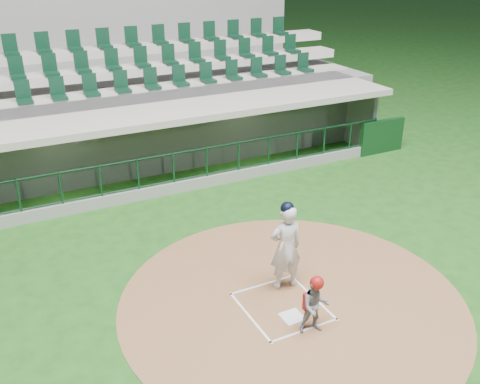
% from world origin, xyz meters
% --- Properties ---
extents(ground, '(120.00, 120.00, 0.00)m').
position_xyz_m(ground, '(0.00, 0.00, 0.00)').
color(ground, '#194A15').
rests_on(ground, ground).
extents(dirt_circle, '(7.20, 7.20, 0.01)m').
position_xyz_m(dirt_circle, '(0.30, -0.20, 0.01)').
color(dirt_circle, brown).
rests_on(dirt_circle, ground).
extents(home_plate, '(0.43, 0.43, 0.02)m').
position_xyz_m(home_plate, '(0.00, -0.70, 0.02)').
color(home_plate, silver).
rests_on(home_plate, dirt_circle).
extents(batter_box_chalk, '(1.55, 1.80, 0.01)m').
position_xyz_m(batter_box_chalk, '(0.00, -0.30, 0.02)').
color(batter_box_chalk, white).
rests_on(batter_box_chalk, ground).
extents(dugout_structure, '(16.40, 3.70, 3.00)m').
position_xyz_m(dugout_structure, '(0.12, 7.83, 0.95)').
color(dugout_structure, slate).
rests_on(dugout_structure, ground).
extents(seating_deck, '(17.00, 6.72, 5.15)m').
position_xyz_m(seating_deck, '(0.00, 10.91, 1.42)').
color(seating_deck, slate).
rests_on(seating_deck, ground).
extents(batter, '(0.91, 0.91, 2.03)m').
position_xyz_m(batter, '(0.41, 0.29, 1.02)').
color(batter, silver).
rests_on(batter, dirt_circle).
extents(catcher, '(0.66, 0.58, 1.23)m').
position_xyz_m(catcher, '(0.15, -1.22, 0.62)').
color(catcher, gray).
rests_on(catcher, dirt_circle).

